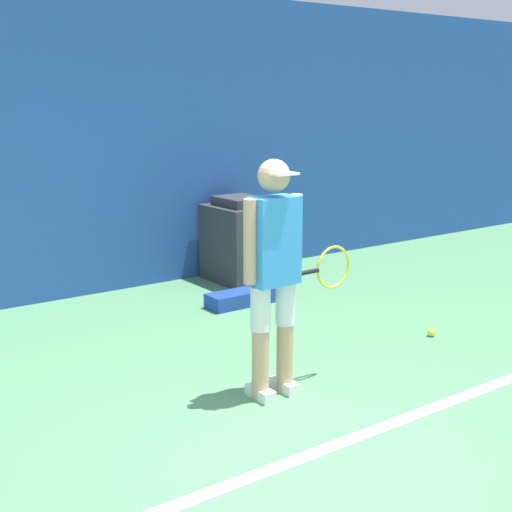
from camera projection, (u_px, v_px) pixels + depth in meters
The scene contains 7 objects.
ground_plane at pixel (279, 437), 4.42m from camera, with size 24.00×24.00×0.00m, color #518C5B.
back_wall at pixel (45, 145), 7.06m from camera, with size 24.00×0.10×3.18m.
court_baseline at pixel (311, 455), 4.18m from camera, with size 21.60×0.10×0.01m.
tennis_player at pixel (275, 268), 4.84m from camera, with size 0.96×0.28×1.66m.
tennis_ball at pixel (431, 333), 6.26m from camera, with size 0.07×0.07×0.07m.
covered_chair at pixel (240, 241), 8.09m from camera, with size 0.64×0.77×0.96m.
equipment_bag at pixel (244, 297), 7.21m from camera, with size 0.80×0.27×0.15m.
Camera 1 is at (-2.51, -3.20, 2.06)m, focal length 50.00 mm.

